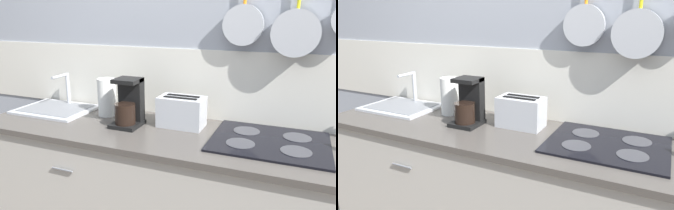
{
  "view_description": "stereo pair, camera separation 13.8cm",
  "coord_description": "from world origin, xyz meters",
  "views": [
    {
      "loc": [
        0.54,
        -1.65,
        1.57
      ],
      "look_at": [
        -0.14,
        0.0,
        1.06
      ],
      "focal_mm": 35.0,
      "sensor_mm": 36.0,
      "label": 1
    },
    {
      "loc": [
        0.66,
        -1.59,
        1.57
      ],
      "look_at": [
        -0.14,
        0.0,
        1.06
      ],
      "focal_mm": 35.0,
      "sensor_mm": 36.0,
      "label": 2
    }
  ],
  "objects": [
    {
      "name": "sink_basin",
      "position": [
        -1.04,
        0.12,
        0.92
      ],
      "size": [
        0.51,
        0.39,
        0.24
      ],
      "color": "#B7BABF",
      "rests_on": "countertop"
    },
    {
      "name": "cabinet_base",
      "position": [
        0.0,
        -0.0,
        0.43
      ],
      "size": [
        2.63,
        0.62,
        0.87
      ],
      "color": "#B7B2A8",
      "rests_on": "ground_plane"
    },
    {
      "name": "coffee_maker",
      "position": [
        -0.41,
        0.03,
        1.02
      ],
      "size": [
        0.17,
        0.19,
        0.29
      ],
      "color": "black",
      "rests_on": "countertop"
    },
    {
      "name": "paper_towel_roll",
      "position": [
        -0.64,
        0.15,
        1.03
      ],
      "size": [
        0.12,
        0.12,
        0.25
      ],
      "color": "white",
      "rests_on": "countertop"
    },
    {
      "name": "toaster",
      "position": [
        -0.1,
        0.13,
        0.99
      ],
      "size": [
        0.29,
        0.17,
        0.19
      ],
      "color": "#B7BABF",
      "rests_on": "countertop"
    },
    {
      "name": "countertop",
      "position": [
        0.0,
        0.0,
        0.88
      ],
      "size": [
        2.67,
        0.65,
        0.03
      ],
      "color": "#4C4742",
      "rests_on": "cabinet_base"
    },
    {
      "name": "cooktop",
      "position": [
        0.42,
        0.06,
        0.91
      ],
      "size": [
        0.6,
        0.5,
        0.01
      ],
      "color": "black",
      "rests_on": "countertop"
    },
    {
      "name": "wall_back",
      "position": [
        0.0,
        0.36,
        1.27
      ],
      "size": [
        7.2,
        0.16,
        2.6
      ],
      "color": "#999EA8",
      "rests_on": "ground_plane"
    }
  ]
}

